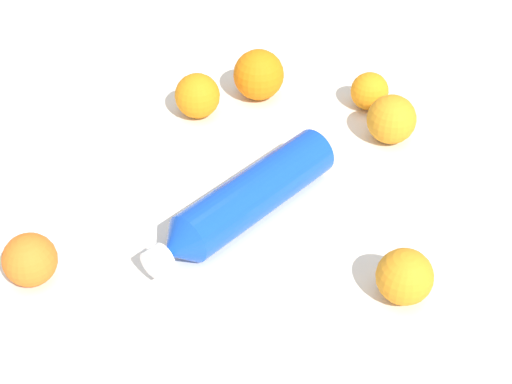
{
  "coord_description": "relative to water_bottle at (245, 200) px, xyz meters",
  "views": [
    {
      "loc": [
        -0.25,
        -0.74,
        0.69
      ],
      "look_at": [
        0.02,
        -0.01,
        0.03
      ],
      "focal_mm": 52.56,
      "sensor_mm": 36.0,
      "label": 1
    }
  ],
  "objects": [
    {
      "name": "orange_5",
      "position": [
        0.02,
        0.26,
        0.0
      ],
      "size": [
        0.07,
        0.07,
        0.07
      ],
      "primitive_type": "sphere",
      "color": "orange",
      "rests_on": "ground_plane"
    },
    {
      "name": "orange_4",
      "position": [
        0.13,
        0.28,
        0.01
      ],
      "size": [
        0.08,
        0.08,
        0.08
      ],
      "primitive_type": "sphere",
      "color": "orange",
      "rests_on": "ground_plane"
    },
    {
      "name": "ground_plane",
      "position": [
        -0.0,
        0.02,
        -0.03
      ],
      "size": [
        2.4,
        2.4,
        0.0
      ],
      "primitive_type": "plane",
      "color": "silver"
    },
    {
      "name": "orange_3",
      "position": [
        -0.28,
        -0.01,
        -0.0
      ],
      "size": [
        0.07,
        0.07,
        0.07
      ],
      "primitive_type": "sphere",
      "color": "orange",
      "rests_on": "ground_plane"
    },
    {
      "name": "orange_1",
      "position": [
        0.28,
        0.19,
        -0.0
      ],
      "size": [
        0.06,
        0.06,
        0.06
      ],
      "primitive_type": "sphere",
      "color": "orange",
      "rests_on": "ground_plane"
    },
    {
      "name": "orange_2",
      "position": [
        0.27,
        0.09,
        0.0
      ],
      "size": [
        0.08,
        0.08,
        0.08
      ],
      "primitive_type": "sphere",
      "color": "orange",
      "rests_on": "ground_plane"
    },
    {
      "name": "water_bottle",
      "position": [
        0.0,
        0.0,
        0.0
      ],
      "size": [
        0.31,
        0.19,
        0.07
      ],
      "rotation": [
        0.0,
        0.0,
        3.6
      ],
      "color": "blue",
      "rests_on": "ground_plane"
    },
    {
      "name": "orange_0",
      "position": [
        0.13,
        -0.2,
        0.0
      ],
      "size": [
        0.07,
        0.07,
        0.07
      ],
      "primitive_type": "sphere",
      "color": "orange",
      "rests_on": "ground_plane"
    }
  ]
}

